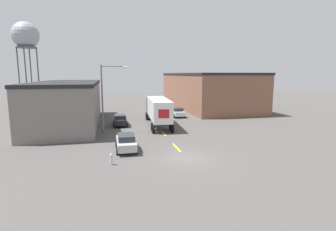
# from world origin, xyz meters

# --- Properties ---
(ground_plane) EXTENTS (160.00, 160.00, 0.00)m
(ground_plane) POSITION_xyz_m (0.00, 0.00, 0.00)
(ground_plane) COLOR #4C4947
(road_centerline) EXTENTS (0.20, 15.62, 0.01)m
(road_centerline) POSITION_xyz_m (0.00, 9.69, 0.00)
(road_centerline) COLOR yellow
(road_centerline) RESTS_ON ground_plane
(warehouse_left) EXTENTS (8.21, 22.36, 6.07)m
(warehouse_left) POSITION_xyz_m (-11.92, 18.52, 3.04)
(warehouse_left) COLOR slate
(warehouse_left) RESTS_ON ground_plane
(warehouse_right) EXTENTS (12.78, 29.43, 7.33)m
(warehouse_right) POSITION_xyz_m (14.21, 32.57, 3.67)
(warehouse_right) COLOR brown
(warehouse_right) RESTS_ON ground_plane
(semi_truck) EXTENTS (3.38, 12.44, 3.80)m
(semi_truck) POSITION_xyz_m (0.35, 15.15, 2.29)
(semi_truck) COLOR navy
(semi_truck) RESTS_ON ground_plane
(parked_car_right_far) EXTENTS (1.92, 4.27, 1.53)m
(parked_car_right_far) POSITION_xyz_m (4.87, 21.48, 0.80)
(parked_car_right_far) COLOR silver
(parked_car_right_far) RESTS_ON ground_plane
(parked_car_left_near) EXTENTS (1.92, 4.27, 1.53)m
(parked_car_left_near) POSITION_xyz_m (-4.87, 3.51, 0.80)
(parked_car_left_near) COLOR #B2B2B7
(parked_car_left_near) RESTS_ON ground_plane
(parked_car_left_far) EXTENTS (1.92, 4.27, 1.53)m
(parked_car_left_far) POSITION_xyz_m (-4.87, 15.82, 0.80)
(parked_car_left_far) COLOR black
(parked_car_left_far) RESTS_ON ground_plane
(water_tower) EXTENTS (6.00, 6.00, 18.93)m
(water_tower) POSITION_xyz_m (-24.42, 46.94, 15.69)
(water_tower) COLOR #47474C
(water_tower) RESTS_ON ground_plane
(street_lamp) EXTENTS (3.20, 0.32, 8.18)m
(street_lamp) POSITION_xyz_m (-6.68, 11.28, 4.80)
(street_lamp) COLOR slate
(street_lamp) RESTS_ON ground_plane
(fire_hydrant) EXTENTS (0.22, 0.22, 0.92)m
(fire_hydrant) POSITION_xyz_m (-6.30, -0.32, 0.46)
(fire_hydrant) COLOR silver
(fire_hydrant) RESTS_ON ground_plane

